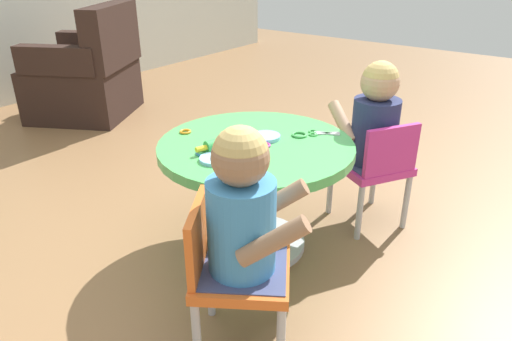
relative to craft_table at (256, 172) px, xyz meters
name	(u,v)px	position (x,y,z in m)	size (l,w,h in m)	color
ground_plane	(256,245)	(0.00, 0.00, -0.37)	(10.00, 10.00, 0.00)	olive
craft_table	(256,172)	(0.00, 0.00, 0.00)	(0.81, 0.81, 0.50)	silver
child_chair_left	(231,270)	(-0.51, -0.28, -0.06)	(0.41, 0.41, 0.54)	#B7B7BC
seated_child_left	(243,208)	(-0.49, -0.32, 0.16)	(0.41, 0.44, 0.51)	#3F4772
child_chair_right	(375,167)	(0.48, -0.33, -0.06)	(0.41, 0.41, 0.54)	#B7B7BC
seated_child_right	(375,118)	(0.50, -0.30, 0.16)	(0.41, 0.43, 0.51)	#3F4772
armchair_dark	(88,77)	(0.70, 2.15, -0.06)	(0.96, 0.97, 0.85)	black
rolling_pin	(222,144)	(-0.14, 0.07, 0.16)	(0.23, 0.09, 0.05)	green
craft_scissors	(319,133)	(0.25, -0.16, 0.14)	(0.12, 0.14, 0.01)	silver
playdough_blob_0	(215,159)	(-0.23, 0.02, 0.14)	(0.12, 0.12, 0.01)	#8CCCF2
playdough_blob_1	(266,137)	(0.06, -0.01, 0.14)	(0.12, 0.12, 0.02)	#8CCCF2
cookie_cutter_0	(185,132)	(-0.09, 0.32, 0.14)	(0.05, 0.05, 0.01)	orange
cookie_cutter_1	(265,145)	(-0.01, -0.05, 0.14)	(0.05, 0.05, 0.01)	#D83FA5
cookie_cutter_2	(204,153)	(-0.21, 0.10, 0.14)	(0.06, 0.06, 0.01)	#3F99D8
cookie_cutter_3	(299,135)	(0.17, -0.10, 0.14)	(0.07, 0.07, 0.01)	#4CB259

